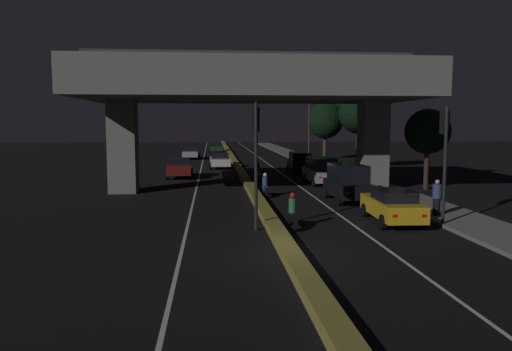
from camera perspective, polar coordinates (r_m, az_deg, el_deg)
ground_plane at (r=16.62m, az=3.65°, el=-9.03°), size 200.00×200.00×0.00m
lane_line_left_inner at (r=51.06m, az=-6.23°, el=1.12°), size 0.12×126.00×0.00m
lane_line_right_inner at (r=51.40m, az=1.62°, el=1.18°), size 0.12×126.00×0.00m
median_divider at (r=51.10m, az=-2.29°, el=1.34°), size 0.62×126.00×0.35m
sidewalk_right at (r=45.40m, az=8.87°, el=0.57°), size 2.89×126.00×0.15m
elevated_overpass at (r=31.70m, az=-0.62°, el=10.14°), size 20.66×11.26×8.77m
traffic_light_left_of_median at (r=19.88m, az=-0.02°, el=3.65°), size 0.30×0.49×5.13m
traffic_light_right_of_median at (r=21.99m, az=20.75°, el=3.29°), size 0.30×0.49×5.01m
street_lamp at (r=50.14m, az=5.79°, el=6.52°), size 2.09×0.32×8.17m
car_taxi_yellow_lead at (r=22.44m, az=15.32°, el=-3.31°), size 1.96×4.33×1.46m
car_black_second at (r=27.98m, az=10.46°, el=-0.74°), size 2.04×4.21×2.05m
car_silver_third at (r=35.63m, az=7.43°, el=0.58°), size 2.08×4.28×1.88m
car_black_fourth at (r=42.87m, az=5.04°, el=1.50°), size 2.02×4.06×1.85m
car_dark_red_lead_oncoming at (r=40.03m, az=-8.71°, el=0.92°), size 2.06×3.96×1.55m
car_white_second_oncoming at (r=48.49m, az=-4.15°, el=1.74°), size 2.11×4.79×1.44m
car_silver_third_oncoming at (r=61.21m, az=-7.41°, el=2.64°), size 2.10×4.85×1.51m
car_dark_green_fourth_oncoming at (r=73.48m, az=-4.56°, el=3.19°), size 2.11×4.40×1.41m
motorcycle_black_filtering_near at (r=20.60m, az=4.21°, el=-4.31°), size 0.32×1.89×1.48m
motorcycle_blue_filtering_mid at (r=29.39m, az=1.06°, el=-1.25°), size 0.32×1.74×1.40m
motorcycle_white_filtering_far at (r=37.29m, az=0.22°, el=0.31°), size 0.33×1.81×1.44m
pedestrian_on_sidewalk at (r=23.99m, az=19.97°, el=-2.41°), size 0.40×0.40×1.63m
roadside_tree_kerbside_near at (r=34.10m, az=19.02°, el=4.74°), size 2.92×2.92×5.24m
roadside_tree_kerbside_mid at (r=47.62m, az=11.63°, el=6.92°), size 3.71×3.71×7.07m
roadside_tree_kerbside_far at (r=60.15m, az=7.92°, el=6.24°), size 4.34×4.34×6.83m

